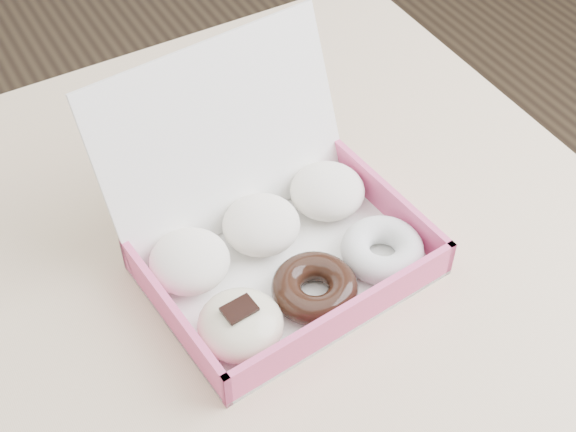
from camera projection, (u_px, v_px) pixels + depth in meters
table at (115, 342)px, 0.91m from camera, size 1.20×0.80×0.75m
donut_box at (276, 242)px, 0.87m from camera, size 0.31×0.30×0.21m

